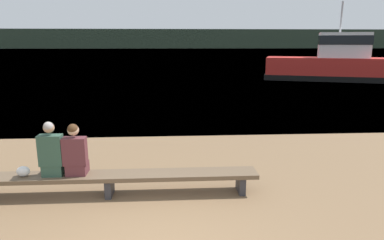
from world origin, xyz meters
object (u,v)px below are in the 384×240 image
tugboat_red (336,65)px  shopping_bag (23,171)px  person_left (52,153)px  bench_main (109,178)px  person_right (75,153)px

tugboat_red → shopping_bag: bearing=160.9°
person_left → tugboat_red: bearing=52.6°
bench_main → shopping_bag: 1.59m
person_left → shopping_bag: person_left is taller
person_right → shopping_bag: (-0.98, -0.02, -0.33)m
bench_main → person_right: size_ratio=5.70×
bench_main → person_left: 1.16m
shopping_bag → person_left: bearing=2.0°
bench_main → tugboat_red: bearing=54.6°
bench_main → person_right: bearing=179.4°
person_right → person_left: bearing=-179.9°
bench_main → shopping_bag: size_ratio=23.32×
person_right → tugboat_red: tugboat_red is taller
person_left → shopping_bag: bearing=-178.0°
tugboat_red → bench_main: bearing=163.8°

